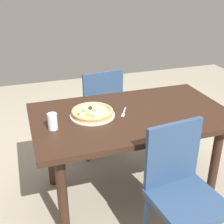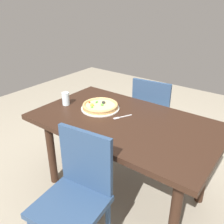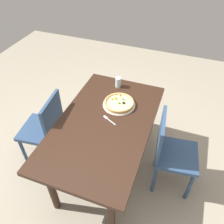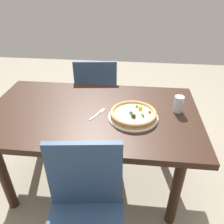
{
  "view_description": "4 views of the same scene",
  "coord_description": "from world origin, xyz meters",
  "px_view_note": "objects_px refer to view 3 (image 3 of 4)",
  "views": [
    {
      "loc": [
        0.77,
        1.87,
        1.68
      ],
      "look_at": [
        0.14,
        -0.02,
        0.74
      ],
      "focal_mm": 47.9,
      "sensor_mm": 36.0,
      "label": 1
    },
    {
      "loc": [
        -0.95,
        1.44,
        1.62
      ],
      "look_at": [
        0.14,
        -0.02,
        0.74
      ],
      "focal_mm": 39.52,
      "sensor_mm": 36.0,
      "label": 2
    },
    {
      "loc": [
        -1.4,
        -0.59,
        2.24
      ],
      "look_at": [
        0.14,
        -0.02,
        0.74
      ],
      "focal_mm": 36.56,
      "sensor_mm": 36.0,
      "label": 3
    },
    {
      "loc": [
        0.28,
        -1.31,
        1.56
      ],
      "look_at": [
        0.14,
        -0.02,
        0.74
      ],
      "focal_mm": 36.36,
      "sensor_mm": 36.0,
      "label": 4
    }
  ],
  "objects_px": {
    "chair_far": "(45,128)",
    "drinking_glass": "(118,82)",
    "fork": "(108,119)",
    "chair_near": "(170,151)",
    "pizza": "(119,103)",
    "dining_table": "(105,129)",
    "plate": "(119,105)"
  },
  "relations": [
    {
      "from": "drinking_glass",
      "to": "pizza",
      "type": "bearing_deg",
      "value": -159.29
    },
    {
      "from": "plate",
      "to": "drinking_glass",
      "type": "distance_m",
      "value": 0.33
    },
    {
      "from": "dining_table",
      "to": "pizza",
      "type": "relative_size",
      "value": 4.81
    },
    {
      "from": "pizza",
      "to": "fork",
      "type": "height_order",
      "value": "pizza"
    },
    {
      "from": "dining_table",
      "to": "pizza",
      "type": "bearing_deg",
      "value": -9.31
    },
    {
      "from": "chair_far",
      "to": "plate",
      "type": "distance_m",
      "value": 0.82
    },
    {
      "from": "chair_far",
      "to": "pizza",
      "type": "relative_size",
      "value": 2.89
    },
    {
      "from": "chair_near",
      "to": "plate",
      "type": "relative_size",
      "value": 2.68
    },
    {
      "from": "chair_far",
      "to": "fork",
      "type": "relative_size",
      "value": 5.79
    },
    {
      "from": "chair_far",
      "to": "pizza",
      "type": "xyz_separation_m",
      "value": [
        0.37,
        -0.7,
        0.26
      ]
    },
    {
      "from": "dining_table",
      "to": "drinking_glass",
      "type": "bearing_deg",
      "value": 6.46
    },
    {
      "from": "plate",
      "to": "fork",
      "type": "relative_size",
      "value": 2.16
    },
    {
      "from": "chair_far",
      "to": "dining_table",
      "type": "bearing_deg",
      "value": -89.79
    },
    {
      "from": "chair_far",
      "to": "drinking_glass",
      "type": "bearing_deg",
      "value": -47.57
    },
    {
      "from": "dining_table",
      "to": "chair_far",
      "type": "xyz_separation_m",
      "value": [
        -0.08,
        0.65,
        -0.14
      ]
    },
    {
      "from": "plate",
      "to": "chair_far",
      "type": "bearing_deg",
      "value": 117.74
    },
    {
      "from": "plate",
      "to": "drinking_glass",
      "type": "xyz_separation_m",
      "value": [
        0.3,
        0.11,
        0.05
      ]
    },
    {
      "from": "dining_table",
      "to": "fork",
      "type": "relative_size",
      "value": 9.63
    },
    {
      "from": "dining_table",
      "to": "plate",
      "type": "xyz_separation_m",
      "value": [
        0.29,
        -0.05,
        0.1
      ]
    },
    {
      "from": "fork",
      "to": "pizza",
      "type": "bearing_deg",
      "value": -68.4
    },
    {
      "from": "fork",
      "to": "dining_table",
      "type": "bearing_deg",
      "value": 94.54
    },
    {
      "from": "chair_near",
      "to": "pizza",
      "type": "relative_size",
      "value": 2.89
    },
    {
      "from": "chair_near",
      "to": "drinking_glass",
      "type": "bearing_deg",
      "value": -132.68
    },
    {
      "from": "chair_near",
      "to": "pizza",
      "type": "xyz_separation_m",
      "value": [
        0.22,
        0.6,
        0.26
      ]
    },
    {
      "from": "chair_far",
      "to": "plate",
      "type": "height_order",
      "value": "chair_far"
    },
    {
      "from": "pizza",
      "to": "fork",
      "type": "bearing_deg",
      "value": 173.9
    },
    {
      "from": "chair_far",
      "to": "drinking_glass",
      "type": "height_order",
      "value": "chair_far"
    },
    {
      "from": "plate",
      "to": "pizza",
      "type": "relative_size",
      "value": 1.08
    },
    {
      "from": "pizza",
      "to": "drinking_glass",
      "type": "bearing_deg",
      "value": 20.71
    },
    {
      "from": "dining_table",
      "to": "pizza",
      "type": "distance_m",
      "value": 0.32
    },
    {
      "from": "chair_far",
      "to": "drinking_glass",
      "type": "distance_m",
      "value": 0.93
    },
    {
      "from": "chair_far",
      "to": "plate",
      "type": "bearing_deg",
      "value": -68.85
    }
  ]
}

